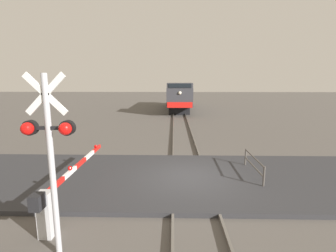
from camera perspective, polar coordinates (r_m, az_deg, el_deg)
ground_plane at (r=10.92m, az=5.01°, el=-12.11°), size 160.00×160.00×0.00m
rail_track_left at (r=10.87m, az=1.16°, el=-11.76°), size 0.08×80.00×0.15m
rail_track_right at (r=10.96m, az=8.84°, el=-11.69°), size 0.08×80.00×0.15m
road_surface at (r=10.89m, az=5.02°, el=-11.72°), size 36.00×6.01×0.16m
locomotive at (r=35.78m, az=2.41°, el=6.90°), size 3.03×15.48×3.84m
crossing_signal at (r=6.24m, az=-25.35°, el=-4.00°), size 1.18×0.33×4.35m
crossing_gate at (r=8.22m, az=-24.05°, el=-14.29°), size 0.36×5.57×1.39m
guard_railing at (r=11.49m, az=18.92°, el=-8.21°), size 0.08×2.55×0.95m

